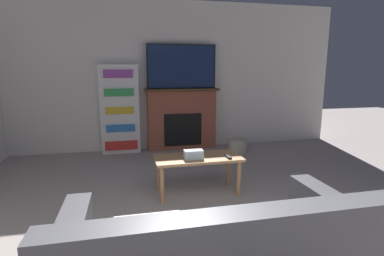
{
  "coord_description": "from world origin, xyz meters",
  "views": [
    {
      "loc": [
        -0.79,
        -0.91,
        1.48
      ],
      "look_at": [
        0.04,
        2.78,
        0.74
      ],
      "focal_mm": 28.0,
      "sensor_mm": 36.0,
      "label": 1
    }
  ],
  "objects_px": {
    "fireplace": "(182,119)",
    "bookshelf": "(120,110)",
    "tv": "(182,67)",
    "storage_basket": "(237,145)",
    "coffee_table": "(198,162)"
  },
  "relations": [
    {
      "from": "fireplace",
      "to": "bookshelf",
      "type": "relative_size",
      "value": 0.88
    },
    {
      "from": "tv",
      "to": "bookshelf",
      "type": "xyz_separation_m",
      "value": [
        -1.12,
        -0.0,
        -0.75
      ]
    },
    {
      "from": "storage_basket",
      "to": "fireplace",
      "type": "bearing_deg",
      "value": 154.23
    },
    {
      "from": "tv",
      "to": "coffee_table",
      "type": "xyz_separation_m",
      "value": [
        -0.21,
        -2.09,
        -1.14
      ]
    },
    {
      "from": "tv",
      "to": "storage_basket",
      "type": "distance_m",
      "value": 1.75
    },
    {
      "from": "bookshelf",
      "to": "coffee_table",
      "type": "bearing_deg",
      "value": -66.38
    },
    {
      "from": "tv",
      "to": "bookshelf",
      "type": "distance_m",
      "value": 1.35
    },
    {
      "from": "coffee_table",
      "to": "storage_basket",
      "type": "xyz_separation_m",
      "value": [
        1.15,
        1.66,
        -0.28
      ]
    },
    {
      "from": "coffee_table",
      "to": "bookshelf",
      "type": "bearing_deg",
      "value": 113.62
    },
    {
      "from": "fireplace",
      "to": "coffee_table",
      "type": "bearing_deg",
      "value": -95.59
    },
    {
      "from": "tv",
      "to": "bookshelf",
      "type": "bearing_deg",
      "value": -179.86
    },
    {
      "from": "tv",
      "to": "storage_basket",
      "type": "height_order",
      "value": "tv"
    },
    {
      "from": "coffee_table",
      "to": "tv",
      "type": "bearing_deg",
      "value": 84.35
    },
    {
      "from": "fireplace",
      "to": "bookshelf",
      "type": "distance_m",
      "value": 1.14
    },
    {
      "from": "fireplace",
      "to": "coffee_table",
      "type": "height_order",
      "value": "fireplace"
    }
  ]
}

